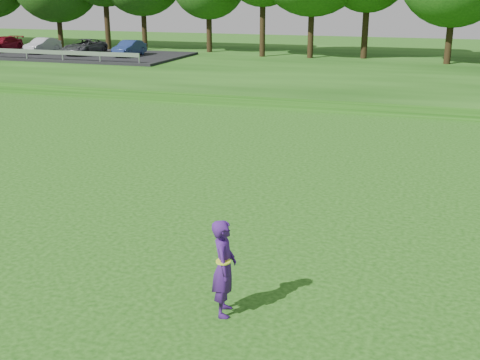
% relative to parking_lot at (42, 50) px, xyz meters
% --- Properties ---
extents(ground, '(140.00, 140.00, 0.00)m').
position_rel_parking_lot_xyz_m(ground, '(23.94, -32.81, -1.03)').
color(ground, '#153F0C').
rests_on(ground, ground).
extents(berm, '(130.00, 30.00, 0.60)m').
position_rel_parking_lot_xyz_m(berm, '(23.94, 1.19, -0.73)').
color(berm, '#153F0C').
rests_on(berm, ground).
extents(walking_path, '(130.00, 1.60, 0.04)m').
position_rel_parking_lot_xyz_m(walking_path, '(23.94, -12.81, -1.01)').
color(walking_path, gray).
rests_on(walking_path, ground).
extents(parking_lot, '(24.00, 9.00, 1.38)m').
position_rel_parking_lot_xyz_m(parking_lot, '(0.00, 0.00, 0.00)').
color(parking_lot, black).
rests_on(parking_lot, berm).
extents(woman, '(0.60, 0.77, 1.85)m').
position_rel_parking_lot_xyz_m(woman, '(27.77, -33.45, -0.10)').
color(woman, '#3E176A').
rests_on(woman, ground).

